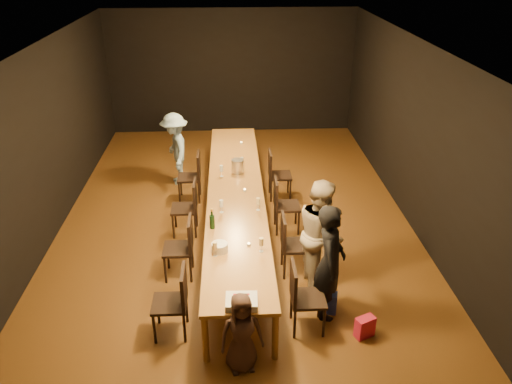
{
  "coord_description": "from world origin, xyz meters",
  "views": [
    {
      "loc": [
        -0.05,
        -7.24,
        4.4
      ],
      "look_at": [
        0.3,
        -0.54,
        1.0
      ],
      "focal_mm": 35.0,
      "sensor_mm": 36.0,
      "label": 1
    }
  ],
  "objects_px": {
    "chair_right_3": "(280,175)",
    "plate_stack": "(220,247)",
    "ice_bucket": "(238,166)",
    "child": "(242,333)",
    "chair_left_3": "(189,177)",
    "champagne_bottle": "(212,219)",
    "chair_left_2": "(184,208)",
    "chair_right_2": "(287,205)",
    "chair_left_0": "(169,303)",
    "chair_left_1": "(178,248)",
    "woman_tan": "(321,233)",
    "table": "(236,194)",
    "woman_birthday": "(330,262)",
    "chair_right_1": "(296,245)",
    "man_blue": "(175,149)",
    "birthday_cake": "(242,301)",
    "chair_right_0": "(308,298)"
  },
  "relations": [
    {
      "from": "table",
      "to": "chair_left_1",
      "type": "relative_size",
      "value": 6.45
    },
    {
      "from": "woman_birthday",
      "to": "plate_stack",
      "type": "xyz_separation_m",
      "value": [
        -1.38,
        0.38,
        0.02
      ]
    },
    {
      "from": "chair_right_3",
      "to": "chair_left_2",
      "type": "bearing_deg",
      "value": -54.78
    },
    {
      "from": "chair_left_3",
      "to": "champagne_bottle",
      "type": "distance_m",
      "value": 2.44
    },
    {
      "from": "woman_birthday",
      "to": "chair_right_2",
      "type": "bearing_deg",
      "value": 19.93
    },
    {
      "from": "chair_left_2",
      "to": "man_blue",
      "type": "xyz_separation_m",
      "value": [
        -0.3,
        1.96,
        0.26
      ]
    },
    {
      "from": "chair_right_3",
      "to": "chair_left_3",
      "type": "xyz_separation_m",
      "value": [
        -1.7,
        0.0,
        0.0
      ]
    },
    {
      "from": "chair_right_3",
      "to": "plate_stack",
      "type": "distance_m",
      "value": 3.15
    },
    {
      "from": "chair_left_0",
      "to": "birthday_cake",
      "type": "distance_m",
      "value": 1.02
    },
    {
      "from": "chair_right_0",
      "to": "ice_bucket",
      "type": "xyz_separation_m",
      "value": [
        -0.8,
        3.14,
        0.4
      ]
    },
    {
      "from": "table",
      "to": "chair_left_2",
      "type": "height_order",
      "value": "chair_left_2"
    },
    {
      "from": "woman_tan",
      "to": "birthday_cake",
      "type": "relative_size",
      "value": 4.35
    },
    {
      "from": "chair_left_1",
      "to": "plate_stack",
      "type": "distance_m",
      "value": 0.89
    },
    {
      "from": "chair_left_2",
      "to": "champagne_bottle",
      "type": "xyz_separation_m",
      "value": [
        0.5,
        -1.15,
        0.44
      ]
    },
    {
      "from": "chair_left_0",
      "to": "child",
      "type": "height_order",
      "value": "child"
    },
    {
      "from": "chair_right_3",
      "to": "chair_left_2",
      "type": "relative_size",
      "value": 1.0
    },
    {
      "from": "chair_left_2",
      "to": "plate_stack",
      "type": "bearing_deg",
      "value": -160.54
    },
    {
      "from": "table",
      "to": "chair_right_2",
      "type": "height_order",
      "value": "chair_right_2"
    },
    {
      "from": "chair_left_1",
      "to": "woman_birthday",
      "type": "distance_m",
      "value": 2.22
    },
    {
      "from": "chair_left_1",
      "to": "champagne_bottle",
      "type": "relative_size",
      "value": 2.99
    },
    {
      "from": "chair_left_0",
      "to": "chair_left_1",
      "type": "xyz_separation_m",
      "value": [
        0.0,
        1.2,
        0.0
      ]
    },
    {
      "from": "chair_left_2",
      "to": "chair_right_2",
      "type": "bearing_deg",
      "value": -90.0
    },
    {
      "from": "woman_tan",
      "to": "plate_stack",
      "type": "relative_size",
      "value": 7.39
    },
    {
      "from": "woman_tan",
      "to": "ice_bucket",
      "type": "relative_size",
      "value": 6.68
    },
    {
      "from": "child",
      "to": "champagne_bottle",
      "type": "relative_size",
      "value": 3.25
    },
    {
      "from": "child",
      "to": "chair_right_2",
      "type": "bearing_deg",
      "value": 64.73
    },
    {
      "from": "chair_left_0",
      "to": "woman_tan",
      "type": "bearing_deg",
      "value": -64.03
    },
    {
      "from": "chair_right_3",
      "to": "woman_birthday",
      "type": "distance_m",
      "value": 3.35
    },
    {
      "from": "chair_left_3",
      "to": "child",
      "type": "bearing_deg",
      "value": -168.43
    },
    {
      "from": "chair_right_3",
      "to": "woman_tan",
      "type": "distance_m",
      "value": 2.66
    },
    {
      "from": "table",
      "to": "child",
      "type": "relative_size",
      "value": 5.95
    },
    {
      "from": "chair_right_0",
      "to": "chair_right_2",
      "type": "distance_m",
      "value": 2.4
    },
    {
      "from": "man_blue",
      "to": "ice_bucket",
      "type": "distance_m",
      "value": 1.72
    },
    {
      "from": "child",
      "to": "ice_bucket",
      "type": "distance_m",
      "value": 3.76
    },
    {
      "from": "table",
      "to": "woman_birthday",
      "type": "distance_m",
      "value": 2.41
    },
    {
      "from": "chair_right_1",
      "to": "chair_left_0",
      "type": "distance_m",
      "value": 2.08
    },
    {
      "from": "chair_right_3",
      "to": "ice_bucket",
      "type": "xyz_separation_m",
      "value": [
        -0.8,
        -0.46,
        0.4
      ]
    },
    {
      "from": "chair_right_1",
      "to": "birthday_cake",
      "type": "relative_size",
      "value": 2.55
    },
    {
      "from": "chair_right_2",
      "to": "man_blue",
      "type": "relative_size",
      "value": 0.64
    },
    {
      "from": "chair_left_2",
      "to": "plate_stack",
      "type": "relative_size",
      "value": 4.33
    },
    {
      "from": "chair_left_2",
      "to": "man_blue",
      "type": "relative_size",
      "value": 0.64
    },
    {
      "from": "chair_right_1",
      "to": "chair_left_2",
      "type": "bearing_deg",
      "value": -125.22
    },
    {
      "from": "chair_left_1",
      "to": "man_blue",
      "type": "distance_m",
      "value": 3.18
    },
    {
      "from": "table",
      "to": "chair_right_2",
      "type": "bearing_deg",
      "value": 0.0
    },
    {
      "from": "woman_birthday",
      "to": "birthday_cake",
      "type": "bearing_deg",
      "value": 133.92
    },
    {
      "from": "child",
      "to": "woman_tan",
      "type": "bearing_deg",
      "value": 44.59
    },
    {
      "from": "man_blue",
      "to": "child",
      "type": "height_order",
      "value": "man_blue"
    },
    {
      "from": "woman_birthday",
      "to": "child",
      "type": "distance_m",
      "value": 1.47
    },
    {
      "from": "woman_tan",
      "to": "chair_right_2",
      "type": "bearing_deg",
      "value": 7.81
    },
    {
      "from": "chair_right_2",
      "to": "birthday_cake",
      "type": "bearing_deg",
      "value": -16.36
    }
  ]
}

